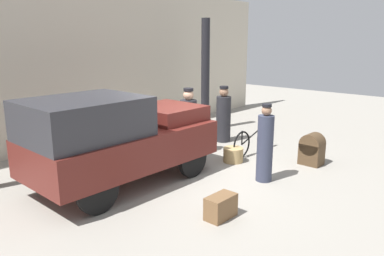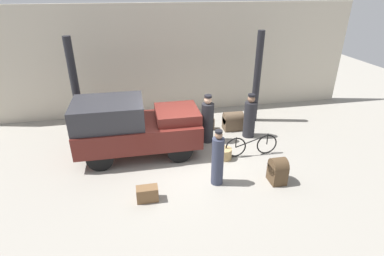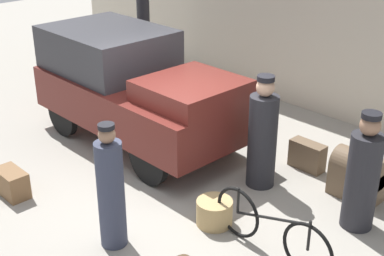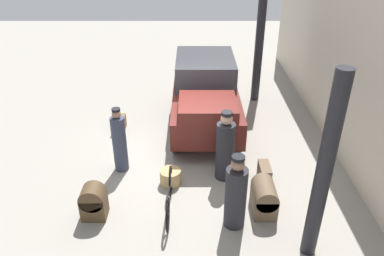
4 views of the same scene
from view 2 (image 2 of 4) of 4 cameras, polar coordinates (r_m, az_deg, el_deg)
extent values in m
plane|color=gray|center=(9.92, -0.91, -5.54)|extent=(30.00, 30.00, 0.00)
cube|color=beige|center=(12.83, -4.34, 12.68)|extent=(16.00, 0.15, 4.50)
cylinder|color=black|center=(11.41, -21.31, 6.97)|extent=(0.27, 0.27, 3.62)
cylinder|color=black|center=(12.16, 12.28, 9.27)|extent=(0.27, 0.27, 3.62)
cylinder|color=black|center=(10.94, -3.73, 0.02)|extent=(0.81, 0.12, 0.81)
cylinder|color=black|center=(9.45, -2.33, -4.42)|extent=(0.81, 0.12, 0.81)
cylinder|color=black|center=(10.95, -16.48, -1.06)|extent=(0.81, 0.12, 0.81)
cylinder|color=black|center=(9.46, -17.15, -5.67)|extent=(0.81, 0.12, 0.81)
cube|color=#591E19|center=(9.94, -10.10, -0.68)|extent=(3.93, 1.86, 0.73)
cube|color=#2D2D33|center=(9.68, -15.67, 2.80)|extent=(2.16, 1.71, 0.75)
cube|color=#591E19|center=(9.80, -2.87, 2.73)|extent=(1.38, 1.45, 0.33)
torus|color=black|center=(10.25, 14.05, -3.02)|extent=(0.70, 0.04, 0.70)
torus|color=black|center=(9.86, 8.32, -3.67)|extent=(0.70, 0.04, 0.70)
cylinder|color=black|center=(9.96, 11.33, -2.47)|extent=(1.09, 0.04, 0.38)
cylinder|color=black|center=(9.77, 8.39, -2.75)|extent=(0.04, 0.04, 0.36)
cylinder|color=black|center=(10.15, 14.17, -2.04)|extent=(0.04, 0.04, 0.40)
cylinder|color=tan|center=(9.82, 6.13, -4.85)|extent=(0.49, 0.49, 0.36)
cylinder|color=#232328|center=(10.58, 2.96, 0.99)|extent=(0.43, 0.43, 1.44)
sphere|color=tan|center=(10.25, 3.07, 5.33)|extent=(0.27, 0.27, 0.27)
cylinder|color=black|center=(10.20, 3.09, 6.06)|extent=(0.26, 0.26, 0.07)
cylinder|color=#232328|center=(11.15, 10.89, 1.60)|extent=(0.43, 0.43, 1.34)
sphere|color=#936B51|center=(10.85, 11.24, 5.46)|extent=(0.27, 0.27, 0.27)
cylinder|color=black|center=(10.80, 11.30, 6.14)|extent=(0.25, 0.25, 0.07)
cylinder|color=#33384C|center=(8.38, 4.89, -6.37)|extent=(0.34, 0.34, 1.43)
sphere|color=#936B51|center=(7.97, 5.11, -1.38)|extent=(0.21, 0.21, 0.21)
cylinder|color=black|center=(7.92, 5.14, -0.68)|extent=(0.20, 0.20, 0.06)
cube|color=#4C3823|center=(8.98, 15.92, -8.43)|extent=(0.42, 0.51, 0.52)
cylinder|color=#4C3823|center=(8.84, 16.13, -7.04)|extent=(0.42, 0.51, 0.51)
cube|color=brown|center=(8.11, -8.50, -12.28)|extent=(0.56, 0.31, 0.40)
cube|color=brown|center=(11.75, 7.78, 0.86)|extent=(0.74, 0.48, 0.48)
cylinder|color=brown|center=(11.65, 7.85, 1.94)|extent=(0.74, 0.48, 0.48)
cube|color=brown|center=(11.65, 2.79, 0.78)|extent=(0.58, 0.25, 0.46)
camera|label=1|loc=(5.82, -62.42, -11.46)|focal=35.00mm
camera|label=3|loc=(7.78, 51.39, 9.08)|focal=50.00mm
camera|label=4|loc=(12.93, 40.98, 21.40)|focal=35.00mm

